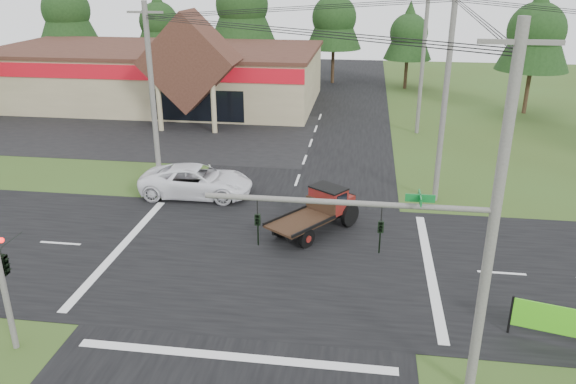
# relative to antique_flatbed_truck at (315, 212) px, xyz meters

# --- Properties ---
(ground) EXTENTS (120.00, 120.00, 0.00)m
(ground) POSITION_rel_antique_flatbed_truck_xyz_m (-1.72, -2.93, -1.06)
(ground) COLOR #374A1A
(ground) RESTS_ON ground
(road_ns) EXTENTS (12.00, 120.00, 0.02)m
(road_ns) POSITION_rel_antique_flatbed_truck_xyz_m (-1.72, -2.93, -1.05)
(road_ns) COLOR black
(road_ns) RESTS_ON ground
(road_ew) EXTENTS (120.00, 12.00, 0.02)m
(road_ew) POSITION_rel_antique_flatbed_truck_xyz_m (-1.72, -2.93, -1.05)
(road_ew) COLOR black
(road_ew) RESTS_ON ground
(parking_apron) EXTENTS (28.00, 14.00, 0.02)m
(parking_apron) POSITION_rel_antique_flatbed_truck_xyz_m (-15.72, 16.07, -1.05)
(parking_apron) COLOR black
(parking_apron) RESTS_ON ground
(cvs_building) EXTENTS (30.40, 18.20, 9.19)m
(cvs_building) POSITION_rel_antique_flatbed_truck_xyz_m (-17.42, 26.64, 1.72)
(cvs_building) COLOR tan
(cvs_building) RESTS_ON ground
(traffic_signal_mast) EXTENTS (8.12, 0.24, 7.00)m
(traffic_signal_mast) POSITION_rel_antique_flatbed_truck_xyz_m (4.10, -10.43, 3.36)
(traffic_signal_mast) COLOR #595651
(traffic_signal_mast) RESTS_ON ground
(traffic_signal_corner) EXTENTS (0.53, 2.48, 4.40)m
(traffic_signal_corner) POSITION_rel_antique_flatbed_truck_xyz_m (-9.22, -10.25, 2.46)
(traffic_signal_corner) COLOR #595651
(traffic_signal_corner) RESTS_ON ground
(utility_pole_nr) EXTENTS (2.00, 0.30, 11.00)m
(utility_pole_nr) POSITION_rel_antique_flatbed_truck_xyz_m (5.78, -10.43, 4.58)
(utility_pole_nr) COLOR #595651
(utility_pole_nr) RESTS_ON ground
(utility_pole_nw) EXTENTS (2.00, 0.30, 10.50)m
(utility_pole_nw) POSITION_rel_antique_flatbed_truck_xyz_m (-9.72, 5.07, 4.33)
(utility_pole_nw) COLOR #595651
(utility_pole_nw) RESTS_ON ground
(utility_pole_ne) EXTENTS (2.00, 0.30, 11.50)m
(utility_pole_ne) POSITION_rel_antique_flatbed_truck_xyz_m (6.28, 5.07, 4.83)
(utility_pole_ne) COLOR #595651
(utility_pole_ne) RESTS_ON ground
(utility_pole_n) EXTENTS (2.00, 0.30, 11.20)m
(utility_pole_n) POSITION_rel_antique_flatbed_truck_xyz_m (6.28, 19.07, 4.68)
(utility_pole_n) COLOR #595651
(utility_pole_n) RESTS_ON ground
(tree_row_a) EXTENTS (6.72, 6.72, 12.12)m
(tree_row_a) POSITION_rel_antique_flatbed_truck_xyz_m (-31.72, 37.07, 6.99)
(tree_row_a) COLOR #332316
(tree_row_a) RESTS_ON ground
(tree_row_b) EXTENTS (5.60, 5.60, 10.10)m
(tree_row_b) POSITION_rel_antique_flatbed_truck_xyz_m (-21.72, 39.07, 5.64)
(tree_row_b) COLOR #332316
(tree_row_b) RESTS_ON ground
(tree_row_c) EXTENTS (7.28, 7.28, 13.13)m
(tree_row_c) POSITION_rel_antique_flatbed_truck_xyz_m (-11.72, 38.07, 7.66)
(tree_row_c) COLOR #332316
(tree_row_c) RESTS_ON ground
(tree_row_d) EXTENTS (6.16, 6.16, 11.11)m
(tree_row_d) POSITION_rel_antique_flatbed_truck_xyz_m (-1.72, 39.07, 6.31)
(tree_row_d) COLOR #332316
(tree_row_d) RESTS_ON ground
(tree_row_e) EXTENTS (5.04, 5.04, 9.09)m
(tree_row_e) POSITION_rel_antique_flatbed_truck_xyz_m (6.28, 37.07, 4.97)
(tree_row_e) COLOR #332316
(tree_row_e) RESTS_ON ground
(tree_side_ne) EXTENTS (6.16, 6.16, 11.11)m
(tree_side_ne) POSITION_rel_antique_flatbed_truck_xyz_m (16.28, 27.07, 6.31)
(tree_side_ne) COLOR #332316
(tree_side_ne) RESTS_ON ground
(antique_flatbed_truck) EXTENTS (4.55, 5.25, 2.12)m
(antique_flatbed_truck) POSITION_rel_antique_flatbed_truck_xyz_m (0.00, 0.00, 0.00)
(antique_flatbed_truck) COLOR #52180B
(antique_flatbed_truck) RESTS_ON ground
(white_pickup) EXTENTS (6.35, 3.03, 1.75)m
(white_pickup) POSITION_rel_antique_flatbed_truck_xyz_m (-7.07, 3.87, -0.19)
(white_pickup) COLOR white
(white_pickup) RESTS_ON ground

